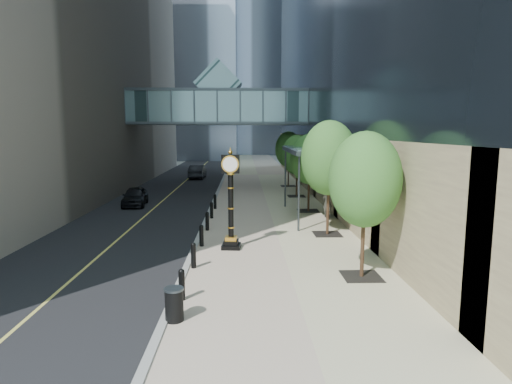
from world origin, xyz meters
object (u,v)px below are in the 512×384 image
street_clock (231,207)px  car_near (135,196)px  trash_bin (174,305)px  car_far (198,172)px  pedestrian (327,202)px

street_clock → car_near: size_ratio=1.14×
trash_bin → car_far: car_far is taller
street_clock → car_far: size_ratio=0.98×
street_clock → trash_bin: bearing=-96.2°
pedestrian → car_near: pedestrian is taller
car_near → car_far: car_far is taller
trash_bin → pedestrian: (7.20, 14.71, 0.45)m
street_clock → pedestrian: size_ratio=2.49×
pedestrian → car_far: pedestrian is taller
trash_bin → car_near: car_near is taller
trash_bin → car_near: bearing=107.0°
street_clock → trash_bin: size_ratio=4.96×
pedestrian → car_far: 24.71m
trash_bin → car_far: bearing=95.0°
street_clock → pedestrian: street_clock is taller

